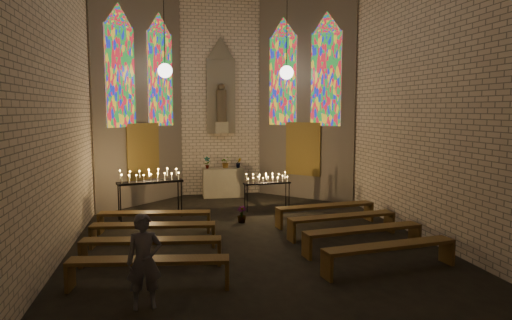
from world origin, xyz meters
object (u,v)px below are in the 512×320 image
at_px(altar, 223,182).
at_px(visitor, 144,261).
at_px(votive_stand_left, 150,178).
at_px(aisle_flower_pot, 242,215).
at_px(votive_stand_right, 267,180).

xyz_separation_m(altar, visitor, (-2.24, -8.70, 0.23)).
bearing_deg(votive_stand_left, aisle_flower_pot, -36.44).
distance_m(altar, visitor, 8.99).
xyz_separation_m(aisle_flower_pot, votive_stand_left, (-2.42, 0.97, 0.91)).
bearing_deg(aisle_flower_pot, votive_stand_left, 158.18).
height_order(altar, votive_stand_right, votive_stand_right).
height_order(aisle_flower_pot, votive_stand_right, votive_stand_right).
height_order(altar, votive_stand_left, votive_stand_left).
distance_m(votive_stand_left, visitor, 5.93).
bearing_deg(votive_stand_right, altar, 106.88).
bearing_deg(votive_stand_left, visitor, -103.39).
relative_size(altar, aisle_flower_pot, 3.15).
distance_m(altar, aisle_flower_pot, 3.77).
bearing_deg(visitor, votive_stand_left, 86.40).
bearing_deg(altar, votive_stand_left, -130.30).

